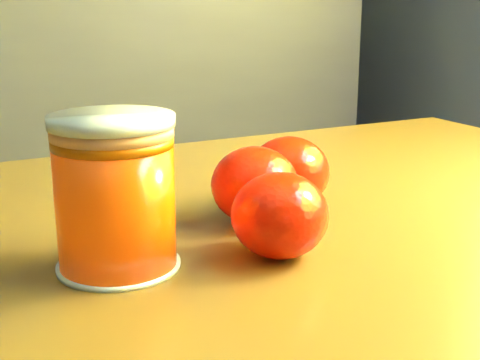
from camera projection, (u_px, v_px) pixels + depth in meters
name	position (u px, v px, depth m)	size (l,w,h in m)	color
table	(284.00, 310.00, 0.60)	(1.00, 0.77, 0.68)	brown
juice_glass	(115.00, 194.00, 0.46)	(0.09, 0.09, 0.11)	#EA4204
orange_front	(289.00, 172.00, 0.60)	(0.07, 0.07, 0.06)	red
orange_back	(280.00, 215.00, 0.48)	(0.07, 0.07, 0.06)	red
orange_extra	(255.00, 185.00, 0.56)	(0.07, 0.07, 0.06)	red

